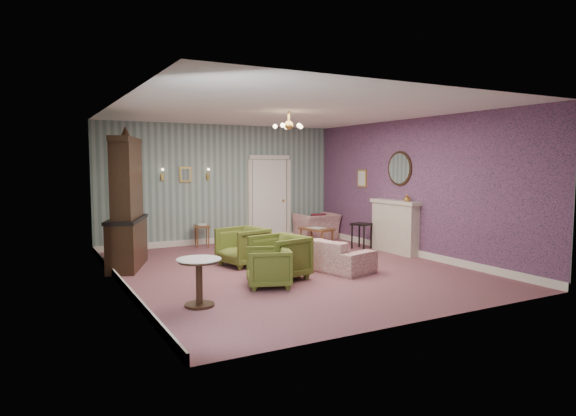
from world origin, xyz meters
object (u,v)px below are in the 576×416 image
olive_chair_a (268,265)px  pedestal_table (199,282)px  olive_chair_c (243,244)px  wingback_chair (317,222)px  olive_chair_b (280,255)px  dresser (126,199)px  sofa_chintz (322,247)px  fireplace (395,227)px  coffee_table (316,237)px  side_table_black (362,236)px

olive_chair_a → pedestal_table: bearing=-47.9°
olive_chair_c → wingback_chair: wingback_chair is taller
olive_chair_c → wingback_chair: (3.06, 2.26, 0.03)m
olive_chair_b → dresser: 3.15m
olive_chair_b → dresser: (-2.10, 2.18, 0.88)m
wingback_chair → sofa_chintz: bearing=59.9°
fireplace → coffee_table: bearing=120.5°
olive_chair_a → olive_chair_c: 1.77m
olive_chair_b → olive_chair_c: olive_chair_b is taller
side_table_black → sofa_chintz: bearing=-145.2°
olive_chair_c → olive_chair_b: bearing=-9.3°
olive_chair_a → sofa_chintz: (1.53, 0.84, 0.05)m
sofa_chintz → fireplace: fireplace is taller
olive_chair_a → wingback_chair: wingback_chair is taller
dresser → coffee_table: dresser is taller
fireplace → pedestal_table: fireplace is taller
olive_chair_b → side_table_black: 3.51m
sofa_chintz → fireplace: (2.25, 0.59, 0.19)m
side_table_black → olive_chair_b: bearing=-149.7°
fireplace → pedestal_table: bearing=-159.0°
olive_chair_b → sofa_chintz: 1.20m
olive_chair_c → side_table_black: size_ratio=1.37×
olive_chair_b → coffee_table: size_ratio=1.00×
olive_chair_b → sofa_chintz: size_ratio=0.41×
sofa_chintz → fireplace: size_ratio=1.43×
coffee_table → pedestal_table: size_ratio=1.23×
dresser → side_table_black: size_ratio=4.36×
olive_chair_a → sofa_chintz: sofa_chintz is taller
fireplace → side_table_black: size_ratio=2.36×
pedestal_table → side_table_black: bearing=29.6°
dresser → side_table_black: dresser is taller
fireplace → side_table_black: 0.86m
coffee_table → side_table_black: 1.13m
olive_chair_a → fireplace: size_ratio=0.49×
olive_chair_b → sofa_chintz: bearing=99.4°
sofa_chintz → coffee_table: (1.27, 2.26, -0.18)m
pedestal_table → fireplace: bearing=21.0°
olive_chair_c → coffee_table: olive_chair_c is taller
side_table_black → pedestal_table: (-4.75, -2.70, 0.04)m
sofa_chintz → dresser: size_ratio=0.77×
olive_chair_b → pedestal_table: olive_chair_b is taller
olive_chair_b → pedestal_table: 1.96m
fireplace → coffee_table: fireplace is taller
wingback_chair → coffee_table: (-0.56, -0.90, -0.23)m
olive_chair_c → wingback_chair: 3.80m
sofa_chintz → pedestal_table: bearing=99.1°
side_table_black → pedestal_table: 5.47m
olive_chair_a → wingback_chair: bearing=160.0°
olive_chair_c → fireplace: bearing=71.0°
coffee_table → pedestal_table: pedestal_table is taller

